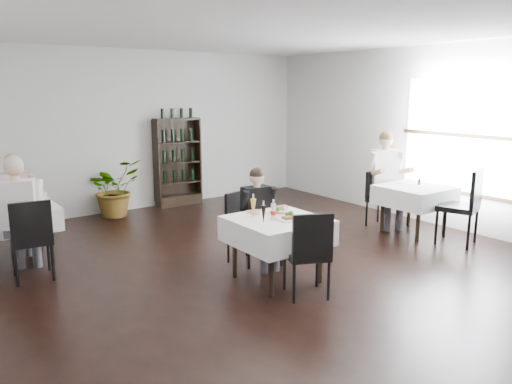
% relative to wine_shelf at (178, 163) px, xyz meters
% --- Properties ---
extents(room_shell, '(9.00, 9.00, 9.00)m').
position_rel_wine_shelf_xyz_m(room_shell, '(-0.60, -4.31, 0.65)').
color(room_shell, black).
rests_on(room_shell, ground).
extents(window_right, '(0.06, 2.30, 1.85)m').
position_rel_wine_shelf_xyz_m(window_right, '(2.88, -4.31, 0.65)').
color(window_right, white).
rests_on(window_right, room_shell).
extents(wine_shelf, '(0.90, 0.28, 1.75)m').
position_rel_wine_shelf_xyz_m(wine_shelf, '(0.00, 0.00, 0.00)').
color(wine_shelf, black).
rests_on(wine_shelf, ground).
extents(main_table, '(1.03, 1.03, 0.77)m').
position_rel_wine_shelf_xyz_m(main_table, '(-0.90, -4.31, -0.23)').
color(main_table, black).
rests_on(main_table, ground).
extents(left_table, '(0.98, 0.98, 0.77)m').
position_rel_wine_shelf_xyz_m(left_table, '(-3.30, -1.81, -0.23)').
color(left_table, black).
rests_on(left_table, ground).
extents(right_table, '(0.98, 0.98, 0.77)m').
position_rel_wine_shelf_xyz_m(right_table, '(2.10, -4.01, -0.23)').
color(right_table, black).
rests_on(right_table, ground).
extents(potted_tree, '(1.14, 1.06, 1.03)m').
position_rel_wine_shelf_xyz_m(potted_tree, '(-1.36, -0.15, -0.33)').
color(potted_tree, '#2A6121').
rests_on(potted_tree, ground).
extents(main_chair_far, '(0.51, 0.52, 0.93)m').
position_rel_wine_shelf_xyz_m(main_chair_far, '(-0.84, -3.51, -0.31)').
color(main_chair_far, black).
rests_on(main_chair_far, ground).
extents(main_chair_near, '(0.59, 0.60, 0.98)m').
position_rel_wine_shelf_xyz_m(main_chair_near, '(-0.94, -4.93, -0.29)').
color(main_chair_near, black).
rests_on(main_chair_near, ground).
extents(left_chair_far, '(0.63, 0.64, 1.09)m').
position_rel_wine_shelf_xyz_m(left_chair_far, '(-3.31, -1.14, -0.22)').
color(left_chair_far, black).
rests_on(left_chair_far, ground).
extents(left_chair_near, '(0.50, 0.51, 1.00)m').
position_rel_wine_shelf_xyz_m(left_chair_near, '(-3.28, -2.62, -0.28)').
color(left_chair_near, black).
rests_on(left_chair_near, ground).
extents(right_chair_far, '(0.48, 0.49, 0.92)m').
position_rel_wine_shelf_xyz_m(right_chair_far, '(2.03, -3.35, -0.32)').
color(right_chair_far, black).
rests_on(right_chair_far, ground).
extents(right_chair_near, '(0.66, 0.66, 1.14)m').
position_rel_wine_shelf_xyz_m(right_chair_near, '(2.20, -4.82, -0.20)').
color(right_chair_near, black).
rests_on(right_chair_near, ground).
extents(diner_main, '(0.50, 0.51, 1.30)m').
position_rel_wine_shelf_xyz_m(diner_main, '(-0.79, -3.80, -0.09)').
color(diner_main, '#44444C').
rests_on(diner_main, ground).
extents(diner_left_far, '(0.55, 0.55, 1.39)m').
position_rel_wine_shelf_xyz_m(diner_left_far, '(-3.19, -1.32, -0.04)').
color(diner_left_far, '#44444C').
rests_on(diner_left_far, ground).
extents(diner_left_near, '(0.66, 0.70, 1.51)m').
position_rel_wine_shelf_xyz_m(diner_left_near, '(-3.34, -2.38, 0.03)').
color(diner_left_near, '#44444C').
rests_on(diner_left_near, ground).
extents(diner_right_far, '(0.71, 0.74, 1.59)m').
position_rel_wine_shelf_xyz_m(diner_right_far, '(2.11, -3.43, 0.08)').
color(diner_right_far, '#44444C').
rests_on(diner_right_far, ground).
extents(plate_far, '(0.27, 0.27, 0.08)m').
position_rel_wine_shelf_xyz_m(plate_far, '(-0.78, -4.15, -0.06)').
color(plate_far, white).
rests_on(plate_far, main_table).
extents(plate_near, '(0.34, 0.34, 0.09)m').
position_rel_wine_shelf_xyz_m(plate_near, '(-0.82, -4.44, -0.06)').
color(plate_near, white).
rests_on(plate_near, main_table).
extents(pilsner_dark, '(0.06, 0.06, 0.26)m').
position_rel_wine_shelf_xyz_m(pilsner_dark, '(-1.16, -4.39, 0.03)').
color(pilsner_dark, black).
rests_on(pilsner_dark, main_table).
extents(pilsner_lager, '(0.07, 0.07, 0.30)m').
position_rel_wine_shelf_xyz_m(pilsner_lager, '(-1.14, -4.16, 0.05)').
color(pilsner_lager, gold).
rests_on(pilsner_lager, main_table).
extents(coke_bottle, '(0.06, 0.06, 0.24)m').
position_rel_wine_shelf_xyz_m(coke_bottle, '(-0.97, -4.33, 0.02)').
color(coke_bottle, silver).
rests_on(coke_bottle, main_table).
extents(napkin_cutlery, '(0.22, 0.22, 0.02)m').
position_rel_wine_shelf_xyz_m(napkin_cutlery, '(-0.62, -4.52, -0.07)').
color(napkin_cutlery, black).
rests_on(napkin_cutlery, main_table).
extents(pepper_mill, '(0.05, 0.05, 0.10)m').
position_rel_wine_shelf_xyz_m(pepper_mill, '(2.24, -3.98, -0.03)').
color(pepper_mill, black).
rests_on(pepper_mill, right_table).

